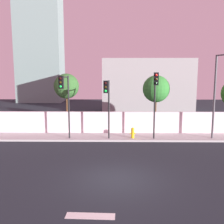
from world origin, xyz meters
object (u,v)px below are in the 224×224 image
object	(u,v)px
traffic_light_center	(65,94)
traffic_light_right	(107,97)
traffic_light_left	(155,92)
roadside_tree_leftmost	(66,86)
street_lamp_curbside	(217,89)
fire_hydrant	(133,132)
roadside_tree_midleft	(156,89)

from	to	relation	value
traffic_light_center	traffic_light_right	xyz separation A→B (m)	(3.11, 0.26, -0.26)
traffic_light_left	roadside_tree_leftmost	distance (m)	8.05
traffic_light_center	roadside_tree_leftmost	bearing A→B (deg)	98.85
street_lamp_curbside	roadside_tree_leftmost	world-z (taller)	street_lamp_curbside
traffic_light_right	fire_hydrant	bearing A→B (deg)	16.21
traffic_light_center	roadside_tree_midleft	xyz separation A→B (m)	(7.26, 3.65, 0.14)
traffic_light_left	traffic_light_right	distance (m)	3.56
traffic_light_center	fire_hydrant	distance (m)	5.99
traffic_light_right	street_lamp_curbside	size ratio (longest dim) A/B	0.70
street_lamp_curbside	roadside_tree_leftmost	size ratio (longest dim) A/B	1.24
street_lamp_curbside	roadside_tree_midleft	world-z (taller)	street_lamp_curbside
roadside_tree_leftmost	roadside_tree_midleft	xyz separation A→B (m)	(7.83, -0.00, -0.22)
street_lamp_curbside	fire_hydrant	size ratio (longest dim) A/B	7.64
roadside_tree_midleft	traffic_light_right	bearing A→B (deg)	-140.66
traffic_light_right	roadside_tree_leftmost	xyz separation A→B (m)	(-3.68, 3.40, 0.62)
traffic_light_left	roadside_tree_midleft	bearing A→B (deg)	80.27
traffic_light_left	fire_hydrant	distance (m)	3.67
street_lamp_curbside	fire_hydrant	xyz separation A→B (m)	(-6.29, 0.19, -3.36)
street_lamp_curbside	roadside_tree_midleft	xyz separation A→B (m)	(-4.11, 3.02, -0.14)
traffic_light_left	fire_hydrant	world-z (taller)	traffic_light_left
fire_hydrant	roadside_tree_midleft	bearing A→B (deg)	52.29
fire_hydrant	roadside_tree_leftmost	world-z (taller)	roadside_tree_leftmost
traffic_light_right	roadside_tree_midleft	xyz separation A→B (m)	(4.15, 3.40, 0.40)
fire_hydrant	roadside_tree_leftmost	bearing A→B (deg)	153.36
traffic_light_right	roadside_tree_midleft	bearing A→B (deg)	39.34
traffic_light_center	roadside_tree_leftmost	size ratio (longest dim) A/B	0.94
traffic_light_left	roadside_tree_leftmost	size ratio (longest dim) A/B	0.98
fire_hydrant	roadside_tree_leftmost	distance (m)	7.18
traffic_light_center	roadside_tree_midleft	world-z (taller)	roadside_tree_midleft
traffic_light_center	traffic_light_right	world-z (taller)	traffic_light_center
street_lamp_curbside	roadside_tree_midleft	distance (m)	5.10
traffic_light_left	fire_hydrant	bearing A→B (deg)	154.96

